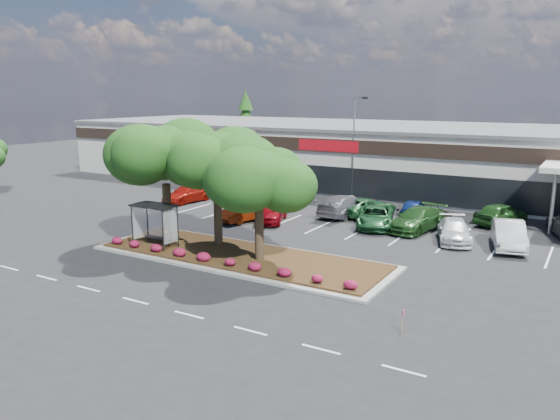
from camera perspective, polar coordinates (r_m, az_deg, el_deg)
The scene contains 27 objects.
ground at distance 27.87m, azimuth -5.43°, elevation -7.77°, with size 160.00×160.00×0.00m, color black.
retail_store at distance 57.51m, azimuth 14.89°, elevation 5.40°, with size 80.40×25.20×6.25m.
landscape_island at distance 32.03m, azimuth -4.13°, elevation -4.86°, with size 18.00×6.00×0.26m.
lane_markings at distance 36.47m, azimuth 4.05°, elevation -2.94°, with size 33.12×20.06×0.01m.
shrub_row at distance 30.29m, azimuth -6.41°, elevation -5.14°, with size 17.00×0.80×0.50m, color maroon, non-canonical shape.
bus_shelter at distance 34.08m, azimuth -12.83°, elevation -0.31°, with size 2.75×1.55×2.59m.
island_tree_west at distance 35.19m, azimuth -11.84°, elevation 3.27°, with size 7.20×7.20×7.89m, color #133D14, non-canonical shape.
island_tree_mid at distance 33.54m, azimuth -6.58°, elevation 2.53°, with size 6.60×6.60×7.32m, color #133D14, non-canonical shape.
island_tree_east at distance 30.14m, azimuth -2.21°, elevation 0.73°, with size 5.80×5.80×6.50m, color #133D14, non-canonical shape.
conifer_north_west at distance 81.24m, azimuth -3.58°, elevation 8.92°, with size 4.40×4.40×10.00m, color #133D14.
person_waiting at distance 33.98m, azimuth -11.81°, elevation -2.43°, with size 0.59×0.39×1.63m, color #594C47.
light_pole at distance 49.18m, azimuth 7.78°, elevation 5.73°, with size 1.43×0.50×9.29m.
survey_stake at distance 22.82m, azimuth 12.71°, elevation -10.94°, with size 0.08×0.14×0.97m.
car_0 at distance 48.98m, azimuth -9.69°, elevation 1.66°, with size 2.05×5.05×1.47m, color #951209.
car_1 at distance 41.27m, azimuth -3.50°, elevation -0.10°, with size 1.58×4.54×1.50m, color maroon.
car_3 at distance 40.83m, azimuth -0.91°, elevation -0.14°, with size 1.88×4.67×1.59m, color maroon.
car_4 at distance 39.83m, azimuth 9.93°, elevation -0.71°, with size 2.48×5.38×1.49m, color #1B4D25.
car_5 at distance 39.41m, azimuth 14.15°, elevation -0.95°, with size 2.25×5.52×1.60m, color #1F481B.
car_6 at distance 37.23m, azimuth 17.74°, elevation -2.08°, with size 1.96×4.83×1.40m, color silver.
car_7 at distance 36.82m, azimuth 22.80°, elevation -2.40°, with size 1.77×5.07×1.67m, color silver.
car_9 at distance 53.07m, azimuth -3.19°, elevation 2.74°, with size 2.82×6.11×1.70m, color maroon.
car_10 at distance 46.95m, azimuth -1.09°, elevation 1.31°, with size 1.88×4.62×1.34m, color black.
car_11 at distance 43.15m, azimuth 6.77°, elevation 0.48°, with size 2.31×5.69×1.65m, color #5B5C63.
car_12 at distance 43.42m, azimuth 9.11°, elevation 0.31°, with size 2.32×5.03×1.40m, color #20562B.
car_13 at distance 43.62m, azimuth 13.72°, elevation 0.17°, with size 1.64×4.09×1.39m, color navy.
car_14 at distance 41.57m, azimuth 14.98°, elevation -0.50°, with size 1.91×4.69×1.36m, color black.
car_15 at distance 43.06m, azimuth 22.08°, elevation -0.37°, with size 1.94×4.82×1.64m, color #1C4519.
Camera 1 is at (15.54, -21.13, 9.43)m, focal length 35.00 mm.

